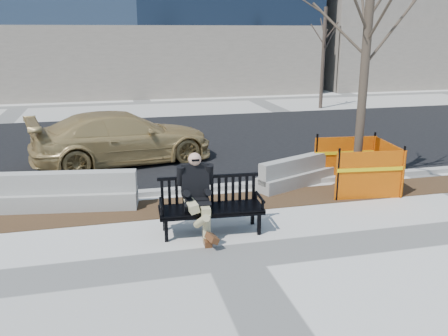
{
  "coord_description": "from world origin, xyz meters",
  "views": [
    {
      "loc": [
        -1.91,
        -7.19,
        3.74
      ],
      "look_at": [
        0.28,
        1.7,
        1.09
      ],
      "focal_mm": 38.29,
      "sensor_mm": 36.0,
      "label": 1
    }
  ],
  "objects_px": {
    "seated_man": "(197,232)",
    "sedan": "(124,163)",
    "bench": "(211,232)",
    "jersey_barrier_right": "(300,184)",
    "jersey_barrier_left": "(70,209)",
    "tree_fence": "(355,188)"
  },
  "relations": [
    {
      "from": "seated_man",
      "to": "sedan",
      "type": "bearing_deg",
      "value": 105.12
    },
    {
      "from": "seated_man",
      "to": "sedan",
      "type": "relative_size",
      "value": 0.3
    },
    {
      "from": "bench",
      "to": "jersey_barrier_right",
      "type": "bearing_deg",
      "value": 43.59
    },
    {
      "from": "bench",
      "to": "jersey_barrier_right",
      "type": "height_order",
      "value": "bench"
    },
    {
      "from": "jersey_barrier_left",
      "to": "jersey_barrier_right",
      "type": "distance_m",
      "value": 5.54
    },
    {
      "from": "sedan",
      "to": "jersey_barrier_left",
      "type": "xyz_separation_m",
      "value": [
        -1.33,
        -3.55,
        0.0
      ]
    },
    {
      "from": "seated_man",
      "to": "jersey_barrier_right",
      "type": "bearing_deg",
      "value": 40.15
    },
    {
      "from": "seated_man",
      "to": "jersey_barrier_right",
      "type": "distance_m",
      "value": 3.84
    },
    {
      "from": "bench",
      "to": "tree_fence",
      "type": "height_order",
      "value": "tree_fence"
    },
    {
      "from": "bench",
      "to": "seated_man",
      "type": "xyz_separation_m",
      "value": [
        -0.27,
        0.07,
        0.0
      ]
    },
    {
      "from": "sedan",
      "to": "jersey_barrier_left",
      "type": "bearing_deg",
      "value": 148.0
    },
    {
      "from": "sedan",
      "to": "jersey_barrier_left",
      "type": "distance_m",
      "value": 3.79
    },
    {
      "from": "tree_fence",
      "to": "jersey_barrier_right",
      "type": "distance_m",
      "value": 1.35
    },
    {
      "from": "jersey_barrier_right",
      "to": "bench",
      "type": "bearing_deg",
      "value": -163.24
    },
    {
      "from": "tree_fence",
      "to": "jersey_barrier_right",
      "type": "xyz_separation_m",
      "value": [
        -1.19,
        0.63,
        0.0
      ]
    },
    {
      "from": "bench",
      "to": "seated_man",
      "type": "height_order",
      "value": "seated_man"
    },
    {
      "from": "tree_fence",
      "to": "jersey_barrier_right",
      "type": "height_order",
      "value": "tree_fence"
    },
    {
      "from": "jersey_barrier_right",
      "to": "seated_man",
      "type": "bearing_deg",
      "value": -166.68
    },
    {
      "from": "bench",
      "to": "sedan",
      "type": "relative_size",
      "value": 0.39
    },
    {
      "from": "tree_fence",
      "to": "jersey_barrier_left",
      "type": "bearing_deg",
      "value": 178.03
    },
    {
      "from": "seated_man",
      "to": "jersey_barrier_left",
      "type": "bearing_deg",
      "value": 145.66
    },
    {
      "from": "bench",
      "to": "sedan",
      "type": "height_order",
      "value": "sedan"
    }
  ]
}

